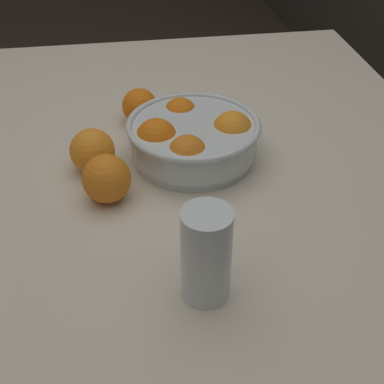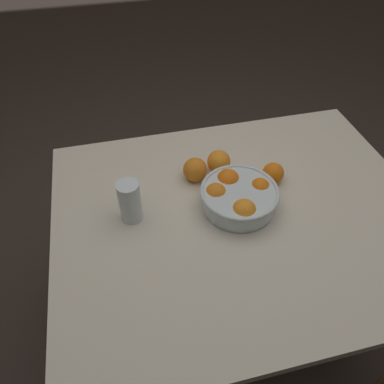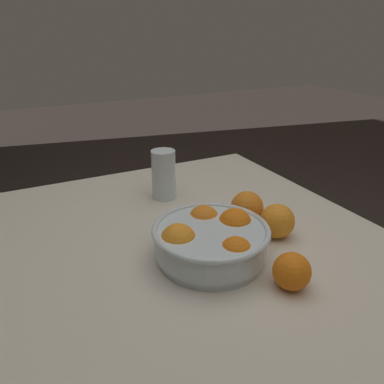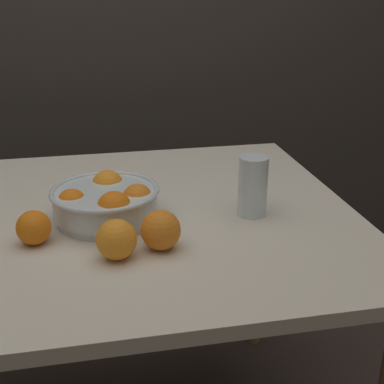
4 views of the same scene
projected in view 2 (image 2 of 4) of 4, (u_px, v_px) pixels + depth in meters
The scene contains 7 objects.
ground_plane at pixel (227, 322), 1.72m from camera, with size 12.00×12.00×0.00m, color #3D332D.
dining_table at pixel (240, 229), 1.25m from camera, with size 1.19×0.95×0.75m.
fruit_bowl at pixel (238, 197), 1.18m from camera, with size 0.25×0.25×0.09m.
juice_glass at pixel (130, 203), 1.13m from camera, with size 0.07×0.07×0.14m.
orange_loose_near_bowl at pixel (273, 173), 1.27m from camera, with size 0.07×0.07×0.07m, color orange.
orange_loose_front at pixel (219, 162), 1.30m from camera, with size 0.08×0.08×0.08m, color orange.
orange_loose_aside at pixel (195, 170), 1.27m from camera, with size 0.08×0.08×0.08m, color orange.
Camera 2 is at (0.34, 0.73, 1.64)m, focal length 35.00 mm.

